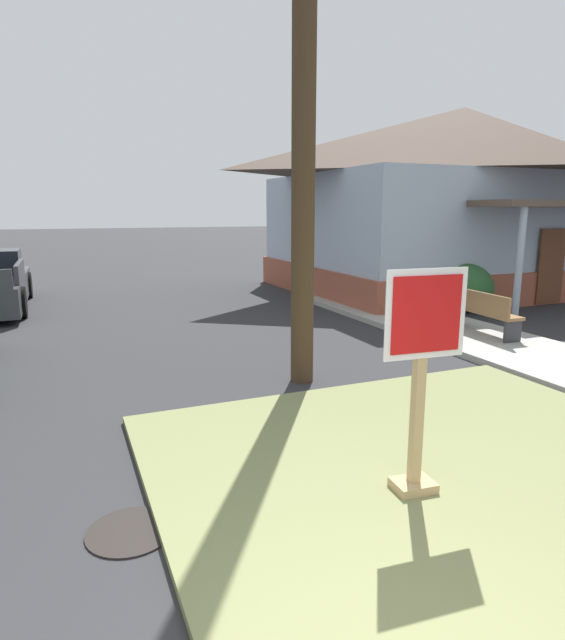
% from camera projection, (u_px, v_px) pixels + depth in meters
% --- Properties ---
extents(grass_corner_patch, '(5.66, 5.90, 0.08)m').
position_uv_depth(grass_corner_patch, '(483.00, 490.00, 4.78)').
color(grass_corner_patch, olive).
rests_on(grass_corner_patch, ground).
extents(sidewalk_strip, '(2.20, 14.22, 0.12)m').
position_uv_depth(sidewalk_strip, '(513.00, 350.00, 9.51)').
color(sidewalk_strip, '#9E9B93').
rests_on(sidewalk_strip, ground).
extents(stop_sign, '(0.75, 0.31, 1.98)m').
position_uv_depth(stop_sign, '(420.00, 387.00, 4.50)').
color(stop_sign, tan).
rests_on(stop_sign, grass_corner_patch).
extents(manhole_cover, '(0.70, 0.70, 0.02)m').
position_uv_depth(manhole_cover, '(131.00, 531.00, 4.22)').
color(manhole_cover, black).
rests_on(manhole_cover, ground).
extents(street_bench, '(0.52, 1.80, 0.85)m').
position_uv_depth(street_bench, '(481.00, 310.00, 10.45)').
color(street_bench, brown).
rests_on(street_bench, sidewalk_strip).
extents(utility_pole, '(1.58, 0.34, 9.14)m').
position_uv_depth(utility_pole, '(304.00, 43.00, 7.03)').
color(utility_pole, '#42301E').
rests_on(utility_pole, ground).
extents(corner_house, '(11.45, 9.05, 5.72)m').
position_uv_depth(corner_house, '(460.00, 198.00, 17.19)').
color(corner_house, brown).
rests_on(corner_house, ground).
extents(shrub_near_porch, '(1.35, 1.35, 1.22)m').
position_uv_depth(shrub_near_porch, '(466.00, 288.00, 13.31)').
color(shrub_near_porch, '#29592C').
rests_on(shrub_near_porch, ground).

